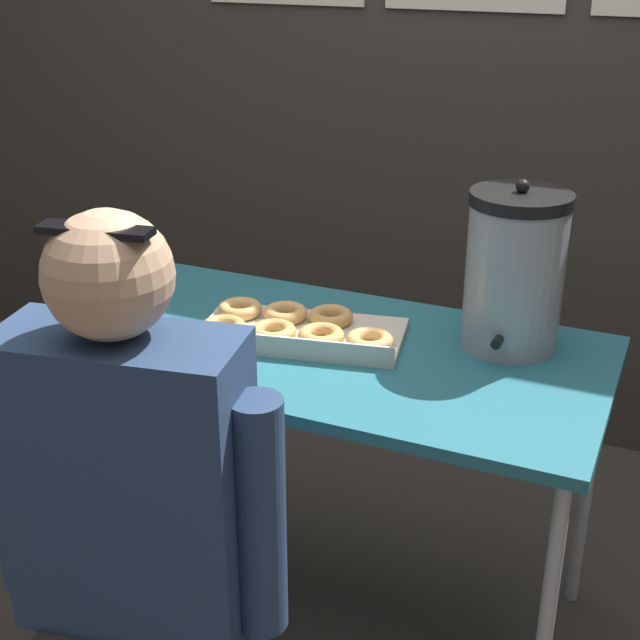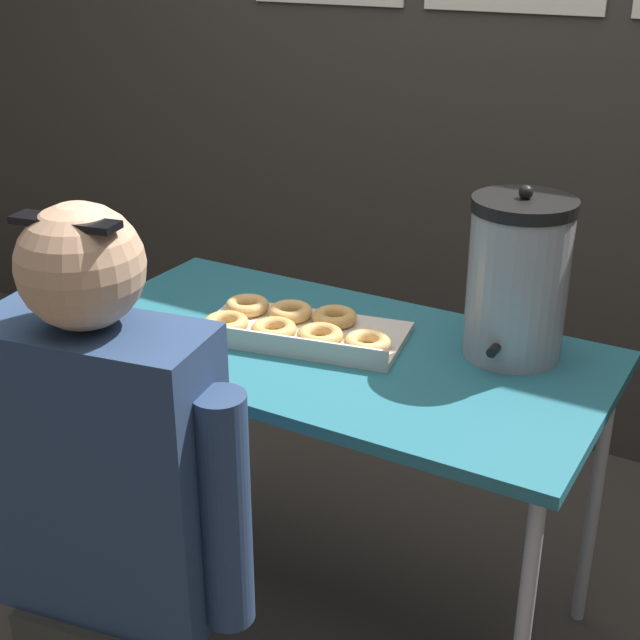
# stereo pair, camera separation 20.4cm
# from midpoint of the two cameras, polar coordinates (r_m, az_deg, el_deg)

# --- Properties ---
(ground_plane) EXTENTS (12.00, 12.00, 0.00)m
(ground_plane) POSITION_cam_midpoint_polar(r_m,az_deg,el_deg) (2.48, 2.98, -17.73)
(ground_plane) COLOR #3D3833
(back_wall) EXTENTS (6.00, 0.11, 2.56)m
(back_wall) POSITION_cam_midpoint_polar(r_m,az_deg,el_deg) (2.97, 14.26, 16.14)
(back_wall) COLOR #38332D
(back_wall) RESTS_ON ground
(folding_table) EXTENTS (1.27, 0.66, 0.76)m
(folding_table) POSITION_cam_midpoint_polar(r_m,az_deg,el_deg) (2.08, 3.39, -3.14)
(folding_table) COLOR #236675
(folding_table) RESTS_ON ground
(donut_box) EXTENTS (0.52, 0.34, 0.05)m
(donut_box) POSITION_cam_midpoint_polar(r_m,az_deg,el_deg) (2.10, 1.33, -0.56)
(donut_box) COLOR beige
(donut_box) RESTS_ON folding_table
(coffee_urn) EXTENTS (0.23, 0.26, 0.39)m
(coffee_urn) POSITION_cam_midpoint_polar(r_m,az_deg,el_deg) (2.02, 15.40, 2.52)
(coffee_urn) COLOR #939399
(coffee_urn) RESTS_ON folding_table
(cell_phone) EXTENTS (0.11, 0.15, 0.01)m
(cell_phone) POSITION_cam_midpoint_polar(r_m,az_deg,el_deg) (2.16, -11.42, -0.80)
(cell_phone) COLOR black
(cell_phone) RESTS_ON folding_table
(person_seated) EXTENTS (0.58, 0.29, 1.24)m
(person_seated) POSITION_cam_midpoint_polar(r_m,az_deg,el_deg) (1.77, -9.93, -13.28)
(person_seated) COLOR #33332D
(person_seated) RESTS_ON ground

